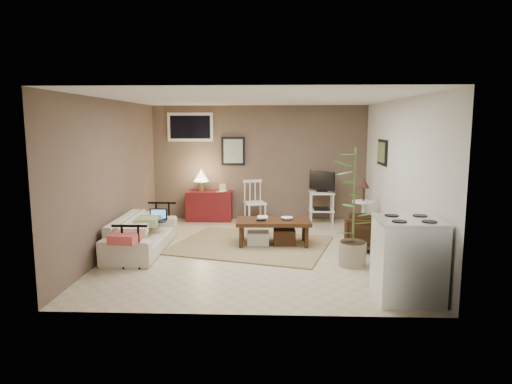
{
  "coord_description": "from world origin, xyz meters",
  "views": [
    {
      "loc": [
        0.3,
        -7.11,
        2.02
      ],
      "look_at": [
        0.01,
        0.35,
        0.9
      ],
      "focal_mm": 32.0,
      "sensor_mm": 36.0,
      "label": 1
    }
  ],
  "objects_px": {
    "side_table": "(363,200)",
    "stove": "(408,259)",
    "spindle_chair": "(255,203)",
    "armchair": "(365,231)",
    "red_console": "(209,203)",
    "sofa": "(142,228)",
    "potted_plant": "(354,203)",
    "coffee_table": "(273,230)",
    "tv_stand": "(322,195)"
  },
  "relations": [
    {
      "from": "side_table",
      "to": "sofa",
      "type": "bearing_deg",
      "value": -162.52
    },
    {
      "from": "tv_stand",
      "to": "armchair",
      "type": "xyz_separation_m",
      "value": [
        0.49,
        -2.03,
        -0.25
      ]
    },
    {
      "from": "sofa",
      "to": "stove",
      "type": "distance_m",
      "value": 4.11
    },
    {
      "from": "red_console",
      "to": "side_table",
      "type": "distance_m",
      "value": 3.23
    },
    {
      "from": "armchair",
      "to": "potted_plant",
      "type": "height_order",
      "value": "potted_plant"
    },
    {
      "from": "sofa",
      "to": "side_table",
      "type": "xyz_separation_m",
      "value": [
        3.73,
        1.17,
        0.28
      ]
    },
    {
      "from": "coffee_table",
      "to": "tv_stand",
      "type": "xyz_separation_m",
      "value": [
        1.0,
        1.84,
        0.31
      ]
    },
    {
      "from": "coffee_table",
      "to": "red_console",
      "type": "distance_m",
      "value": 2.38
    },
    {
      "from": "spindle_chair",
      "to": "potted_plant",
      "type": "relative_size",
      "value": 0.51
    },
    {
      "from": "side_table",
      "to": "potted_plant",
      "type": "xyz_separation_m",
      "value": [
        -0.49,
        -1.83,
        0.26
      ]
    },
    {
      "from": "tv_stand",
      "to": "side_table",
      "type": "bearing_deg",
      "value": -59.04
    },
    {
      "from": "spindle_chair",
      "to": "coffee_table",
      "type": "bearing_deg",
      "value": -78.1
    },
    {
      "from": "red_console",
      "to": "tv_stand",
      "type": "distance_m",
      "value": 2.36
    },
    {
      "from": "side_table",
      "to": "stove",
      "type": "bearing_deg",
      "value": -91.5
    },
    {
      "from": "sofa",
      "to": "spindle_chair",
      "type": "height_order",
      "value": "spindle_chair"
    },
    {
      "from": "coffee_table",
      "to": "sofa",
      "type": "relative_size",
      "value": 0.65
    },
    {
      "from": "stove",
      "to": "spindle_chair",
      "type": "bearing_deg",
      "value": 115.35
    },
    {
      "from": "spindle_chair",
      "to": "side_table",
      "type": "distance_m",
      "value": 2.26
    },
    {
      "from": "red_console",
      "to": "armchair",
      "type": "bearing_deg",
      "value": -37.02
    },
    {
      "from": "tv_stand",
      "to": "potted_plant",
      "type": "xyz_separation_m",
      "value": [
        0.15,
        -2.89,
        0.35
      ]
    },
    {
      "from": "red_console",
      "to": "side_table",
      "type": "bearing_deg",
      "value": -21.6
    },
    {
      "from": "red_console",
      "to": "potted_plant",
      "type": "height_order",
      "value": "potted_plant"
    },
    {
      "from": "spindle_chair",
      "to": "stove",
      "type": "xyz_separation_m",
      "value": [
        1.93,
        -4.08,
        0.07
      ]
    },
    {
      "from": "sofa",
      "to": "stove",
      "type": "relative_size",
      "value": 1.97
    },
    {
      "from": "tv_stand",
      "to": "side_table",
      "type": "relative_size",
      "value": 1.01
    },
    {
      "from": "red_console",
      "to": "armchair",
      "type": "relative_size",
      "value": 1.75
    },
    {
      "from": "potted_plant",
      "to": "spindle_chair",
      "type": "bearing_deg",
      "value": 118.18
    },
    {
      "from": "coffee_table",
      "to": "stove",
      "type": "distance_m",
      "value": 2.78
    },
    {
      "from": "red_console",
      "to": "side_table",
      "type": "xyz_separation_m",
      "value": [
        2.99,
        -1.18,
        0.28
      ]
    },
    {
      "from": "sofa",
      "to": "potted_plant",
      "type": "bearing_deg",
      "value": -101.36
    },
    {
      "from": "spindle_chair",
      "to": "potted_plant",
      "type": "bearing_deg",
      "value": -61.82
    },
    {
      "from": "spindle_chair",
      "to": "stove",
      "type": "bearing_deg",
      "value": -64.65
    },
    {
      "from": "coffee_table",
      "to": "potted_plant",
      "type": "xyz_separation_m",
      "value": [
        1.14,
        -1.05,
        0.66
      ]
    },
    {
      "from": "red_console",
      "to": "stove",
      "type": "distance_m",
      "value": 5.15
    },
    {
      "from": "potted_plant",
      "to": "tv_stand",
      "type": "bearing_deg",
      "value": 92.92
    },
    {
      "from": "sofa",
      "to": "potted_plant",
      "type": "height_order",
      "value": "potted_plant"
    },
    {
      "from": "spindle_chair",
      "to": "armchair",
      "type": "height_order",
      "value": "spindle_chair"
    },
    {
      "from": "tv_stand",
      "to": "armchair",
      "type": "distance_m",
      "value": 2.1
    },
    {
      "from": "coffee_table",
      "to": "side_table",
      "type": "xyz_separation_m",
      "value": [
        1.64,
        0.77,
        0.39
      ]
    },
    {
      "from": "tv_stand",
      "to": "armchair",
      "type": "bearing_deg",
      "value": -76.35
    },
    {
      "from": "coffee_table",
      "to": "sofa",
      "type": "height_order",
      "value": "sofa"
    },
    {
      "from": "red_console",
      "to": "tv_stand",
      "type": "bearing_deg",
      "value": -2.8
    },
    {
      "from": "potted_plant",
      "to": "side_table",
      "type": "bearing_deg",
      "value": 74.87
    },
    {
      "from": "armchair",
      "to": "coffee_table",
      "type": "bearing_deg",
      "value": -81.15
    },
    {
      "from": "potted_plant",
      "to": "red_console",
      "type": "bearing_deg",
      "value": 129.67
    },
    {
      "from": "sofa",
      "to": "spindle_chair",
      "type": "relative_size",
      "value": 2.17
    },
    {
      "from": "sofa",
      "to": "stove",
      "type": "height_order",
      "value": "stove"
    },
    {
      "from": "side_table",
      "to": "potted_plant",
      "type": "relative_size",
      "value": 0.61
    },
    {
      "from": "coffee_table",
      "to": "stove",
      "type": "xyz_separation_m",
      "value": [
        1.56,
        -2.3,
        0.22
      ]
    },
    {
      "from": "spindle_chair",
      "to": "stove",
      "type": "relative_size",
      "value": 0.91
    }
  ]
}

